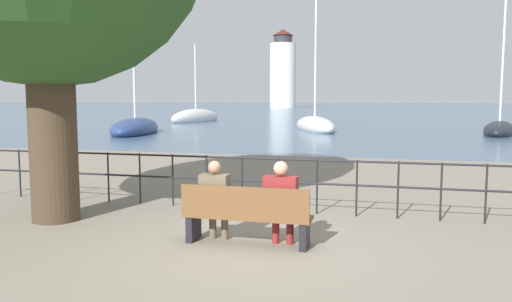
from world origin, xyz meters
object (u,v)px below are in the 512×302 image
Objects in this scene: sailboat_1 at (135,129)px; sailboat_3 at (196,118)px; harbor_lighthouse at (283,72)px; seated_person_left at (215,197)px; sailboat_2 at (499,129)px; park_bench at (246,216)px; sailboat_0 at (315,126)px; seated_person_right at (281,200)px.

sailboat_3 is at bearing 82.41° from sailboat_1.
sailboat_1 is at bearing -71.19° from sailboat_3.
harbor_lighthouse is at bearing 80.47° from sailboat_1.
sailboat_2 is at bearing 70.74° from seated_person_left.
park_bench is at bearing -8.70° from seated_person_left.
sailboat_3 is (-24.21, 11.21, 0.06)m from sailboat_2.
sailboat_3 is 0.41× the size of harbor_lighthouse.
sailboat_0 reaches higher than seated_person_left.
park_bench is 0.10× the size of harbor_lighthouse.
sailboat_2 is 93.89m from harbor_lighthouse.
sailboat_2 is (9.13, 26.13, -0.37)m from seated_person_left.
sailboat_3 is at bearing 120.86° from sailboat_0.
sailboat_2 is (22.01, 4.68, 0.02)m from sailboat_1.
sailboat_0 is at bearing -27.09° from sailboat_3.
harbor_lighthouse is at bearing 124.22° from sailboat_2.
sailboat_0 is at bearing -171.86° from sailboat_2.
seated_person_right is 116.80m from harbor_lighthouse.
harbor_lighthouse reaches higher than sailboat_0.
seated_person_left is at bearing -57.08° from sailboat_3.
sailboat_0 is 11.55m from sailboat_2.
sailboat_3 is at bearing -84.46° from harbor_lighthouse.
harbor_lighthouse reaches higher than sailboat_2.
sailboat_0 is 0.53× the size of harbor_lighthouse.
seated_person_left is at bearing 179.86° from seated_person_right.
park_bench is 1.55× the size of seated_person_left.
sailboat_0 is at bearing 95.95° from park_bench.
park_bench is 0.57m from seated_person_right.
harbor_lighthouse is (-9.65, 92.65, 8.57)m from sailboat_1.
sailboat_1 is 22.50m from sailboat_2.
harbor_lighthouse is at bearing 101.17° from seated_person_left.
harbor_lighthouse is at bearing 81.98° from sailboat_0.
seated_person_left is at bearing -74.49° from sailboat_1.
seated_person_left is 116.59m from harbor_lighthouse.
sailboat_2 is 0.55× the size of harbor_lighthouse.
sailboat_3 reaches higher than seated_person_right.
sailboat_0 is 1.25× the size of sailboat_1.
sailboat_3 reaches higher than seated_person_left.
sailboat_2 reaches higher than sailboat_1.
harbor_lighthouse is (-31.66, 87.97, 8.56)m from sailboat_2.
seated_person_left is (-0.51, 0.08, 0.24)m from park_bench.
sailboat_1 is (-13.39, 21.53, -0.14)m from park_bench.
sailboat_3 reaches higher than park_bench.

